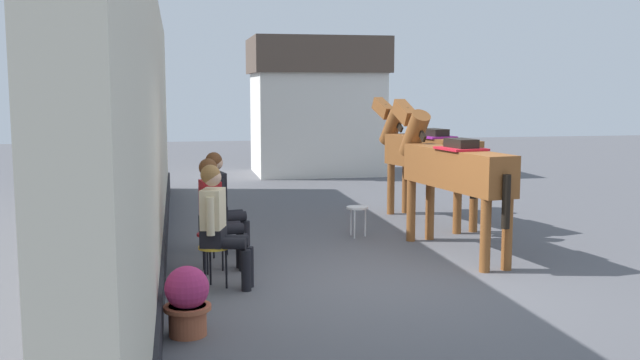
# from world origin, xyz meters

# --- Properties ---
(ground_plane) EXTENTS (40.00, 40.00, 0.00)m
(ground_plane) POSITION_xyz_m (0.00, 3.00, 0.00)
(ground_plane) COLOR #56565B
(pub_facade_wall) EXTENTS (0.34, 14.00, 3.40)m
(pub_facade_wall) POSITION_xyz_m (-2.55, 1.50, 1.54)
(pub_facade_wall) COLOR beige
(pub_facade_wall) RESTS_ON ground_plane
(distant_cottage) EXTENTS (3.40, 2.60, 3.50)m
(distant_cottage) POSITION_xyz_m (1.40, 10.77, 1.80)
(distant_cottage) COLOR silver
(distant_cottage) RESTS_ON ground_plane
(seated_visitor_near) EXTENTS (0.61, 0.48, 1.39)m
(seated_visitor_near) POSITION_xyz_m (-1.76, 0.09, 0.78)
(seated_visitor_near) COLOR gold
(seated_visitor_near) RESTS_ON ground_plane
(seated_visitor_middle) EXTENTS (0.61, 0.49, 1.39)m
(seated_visitor_middle) POSITION_xyz_m (-1.75, 0.86, 0.78)
(seated_visitor_middle) COLOR red
(seated_visitor_middle) RESTS_ON ground_plane
(seated_visitor_far) EXTENTS (0.61, 0.48, 1.39)m
(seated_visitor_far) POSITION_xyz_m (-1.64, 1.70, 0.78)
(seated_visitor_far) COLOR gold
(seated_visitor_far) RESTS_ON ground_plane
(saddled_horse_near) EXTENTS (0.78, 2.98, 2.06)m
(saddled_horse_near) POSITION_xyz_m (1.42, 1.30, 1.16)
(saddled_horse_near) COLOR brown
(saddled_horse_near) RESTS_ON ground_plane
(saddled_horse_far) EXTENTS (1.04, 2.93, 2.06)m
(saddled_horse_far) POSITION_xyz_m (1.87, 3.59, 1.16)
(saddled_horse_far) COLOR brown
(saddled_horse_far) RESTS_ON ground_plane
(flower_planter_near) EXTENTS (0.43, 0.43, 0.64)m
(flower_planter_near) POSITION_xyz_m (-2.14, -1.42, 0.33)
(flower_planter_near) COLOR #A85638
(flower_planter_near) RESTS_ON ground_plane
(spare_stool_white) EXTENTS (0.32, 0.32, 0.46)m
(spare_stool_white) POSITION_xyz_m (0.43, 2.55, 0.40)
(spare_stool_white) COLOR white
(spare_stool_white) RESTS_ON ground_plane
(satchel_bag) EXTENTS (0.29, 0.27, 0.20)m
(satchel_bag) POSITION_xyz_m (-1.64, 2.40, 0.10)
(satchel_bag) COLOR maroon
(satchel_bag) RESTS_ON ground_plane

